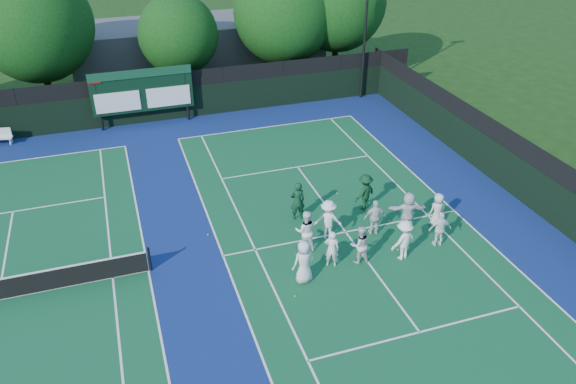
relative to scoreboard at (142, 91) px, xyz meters
name	(u,v)px	position (x,y,z in m)	size (l,w,h in m)	color
ground	(355,245)	(7.01, -15.59, -2.19)	(120.00, 120.00, 0.00)	#15350E
court_apron	(211,258)	(1.01, -14.59, -2.19)	(34.00, 32.00, 0.01)	navy
near_court	(346,232)	(7.01, -14.59, -2.18)	(11.05, 23.85, 0.01)	#10512B
back_fence	(160,100)	(1.01, 0.41, -0.83)	(34.00, 0.08, 3.00)	black
divider_fence_right	(523,174)	(16.01, -14.59, -0.83)	(0.08, 32.00, 3.00)	black
scoreboard	(142,91)	(0.00, 0.00, 0.00)	(6.00, 0.21, 3.55)	black
clubhouse	(199,48)	(5.01, 8.41, -0.19)	(18.00, 6.00, 4.00)	#535358
light_pole_right	(367,3)	(14.51, 0.11, 4.11)	(1.20, 0.30, 10.12)	black
tree_b	(38,27)	(-5.32, 3.99, 3.26)	(6.93, 6.93, 9.10)	#311D0D
tree_c	(181,36)	(3.14, 3.99, 1.98)	(5.19, 5.19, 6.91)	#311D0D
tree_d	(286,15)	(10.36, 3.99, 2.79)	(6.84, 6.84, 8.58)	#311D0D
tree_e	(339,4)	(14.25, 3.99, 3.26)	(6.77, 6.77, 9.01)	#311D0D
tennis_ball_0	(295,296)	(3.52, -17.89, -2.16)	(0.07, 0.07, 0.07)	gold
tennis_ball_1	(389,221)	(9.22, -14.43, -2.16)	(0.07, 0.07, 0.07)	gold
tennis_ball_2	(398,241)	(8.85, -15.97, -2.16)	(0.07, 0.07, 0.07)	gold
tennis_ball_3	(208,235)	(1.24, -12.91, -2.16)	(0.07, 0.07, 0.07)	gold
tennis_ball_4	(338,193)	(7.94, -11.44, -2.16)	(0.07, 0.07, 0.07)	gold
tennis_ball_5	(398,250)	(8.55, -16.50, -2.16)	(0.07, 0.07, 0.07)	gold
player_front_0	(304,262)	(4.15, -17.09, -1.27)	(0.90, 0.58, 1.83)	white
player_front_1	(332,249)	(5.52, -16.54, -1.38)	(0.59, 0.39, 1.63)	white
player_front_2	(360,245)	(6.68, -16.66, -1.36)	(0.81, 0.63, 1.67)	silver
player_front_3	(404,240)	(8.46, -17.00, -1.30)	(1.15, 0.66, 1.78)	white
player_front_4	(440,229)	(10.33, -16.68, -1.38)	(0.95, 0.40, 1.62)	white
player_back_0	(306,231)	(4.92, -15.17, -1.27)	(0.90, 0.70, 1.84)	white
player_back_1	(328,220)	(6.11, -14.69, -1.28)	(1.18, 0.68, 1.82)	white
player_back_2	(375,217)	(8.14, -15.04, -1.36)	(0.97, 0.40, 1.66)	silver
player_back_3	(408,211)	(9.66, -15.13, -1.29)	(1.68, 0.53, 1.81)	white
player_back_4	(437,210)	(11.05, -15.30, -1.40)	(0.77, 0.50, 1.58)	silver
coach_left	(297,201)	(5.36, -12.88, -1.25)	(0.68, 0.45, 1.87)	#0F3922
coach_right	(365,192)	(8.60, -13.05, -1.30)	(1.15, 0.66, 1.78)	#0E341C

